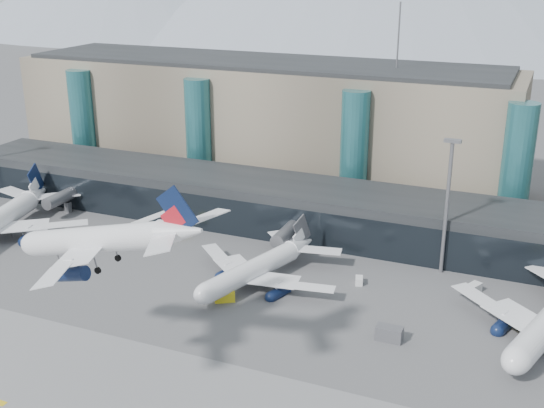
% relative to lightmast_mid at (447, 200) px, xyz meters
% --- Properties ---
extents(ground, '(900.00, 900.00, 0.00)m').
position_rel_lightmast_mid_xyz_m(ground, '(-30.00, -48.00, -14.42)').
color(ground, '#515154').
rests_on(ground, ground).
extents(concourse, '(170.00, 27.00, 10.00)m').
position_rel_lightmast_mid_xyz_m(concourse, '(-30.02, 9.73, -9.45)').
color(concourse, black).
rests_on(concourse, ground).
extents(terminal_main, '(130.00, 30.00, 31.00)m').
position_rel_lightmast_mid_xyz_m(terminal_main, '(-55.00, 42.00, 1.03)').
color(terminal_main, gray).
rests_on(terminal_main, ground).
extents(teal_towers, '(116.40, 19.40, 46.00)m').
position_rel_lightmast_mid_xyz_m(teal_towers, '(-44.99, 26.01, -0.41)').
color(teal_towers, '#296C73').
rests_on(teal_towers, ground).
extents(lightmast_mid, '(3.00, 1.20, 25.60)m').
position_rel_lightmast_mid_xyz_m(lightmast_mid, '(0.00, 0.00, 0.00)').
color(lightmast_mid, slate).
rests_on(lightmast_mid, ground).
extents(hero_jet, '(30.53, 31.38, 10.11)m').
position_rel_lightmast_mid_xyz_m(hero_jet, '(-35.03, -51.67, 7.40)').
color(hero_jet, white).
rests_on(hero_jet, ground).
extents(jet_parked_left, '(38.22, 39.17, 12.60)m').
position_rel_lightmast_mid_xyz_m(jet_parked_left, '(-89.53, -15.45, -9.65)').
color(jet_parked_left, white).
rests_on(jet_parked_left, ground).
extents(jet_parked_mid, '(31.25, 32.80, 10.53)m').
position_rel_lightmast_mid_xyz_m(jet_parked_mid, '(-29.37, -15.73, -10.44)').
color(jet_parked_mid, white).
rests_on(jet_parked_mid, ground).
extents(veh_a, '(3.59, 2.57, 1.82)m').
position_rel_lightmast_mid_xyz_m(veh_a, '(-83.28, -15.20, -13.51)').
color(veh_a, silver).
rests_on(veh_a, ground).
extents(veh_b, '(2.81, 3.35, 1.66)m').
position_rel_lightmast_mid_xyz_m(veh_b, '(-53.30, -4.12, -13.59)').
color(veh_b, gold).
rests_on(veh_b, ground).
extents(veh_c, '(4.07, 2.16, 2.25)m').
position_rel_lightmast_mid_xyz_m(veh_c, '(-3.23, -27.49, -13.29)').
color(veh_c, '#4D4D52').
rests_on(veh_c, ground).
extents(veh_d, '(2.78, 3.46, 1.74)m').
position_rel_lightmast_mid_xyz_m(veh_d, '(6.72, -6.41, -13.55)').
color(veh_d, silver).
rests_on(veh_d, ground).
extents(veh_e, '(3.48, 2.77, 1.73)m').
position_rel_lightmast_mid_xyz_m(veh_e, '(16.38, -15.97, -13.56)').
color(veh_e, gold).
rests_on(veh_e, ground).
extents(veh_g, '(1.85, 2.50, 1.30)m').
position_rel_lightmast_mid_xyz_m(veh_g, '(-12.77, -10.71, -13.77)').
color(veh_g, silver).
rests_on(veh_g, ground).
extents(veh_h, '(3.85, 3.31, 1.89)m').
position_rel_lightmast_mid_xyz_m(veh_h, '(-32.23, -25.90, -13.47)').
color(veh_h, gold).
rests_on(veh_h, ground).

